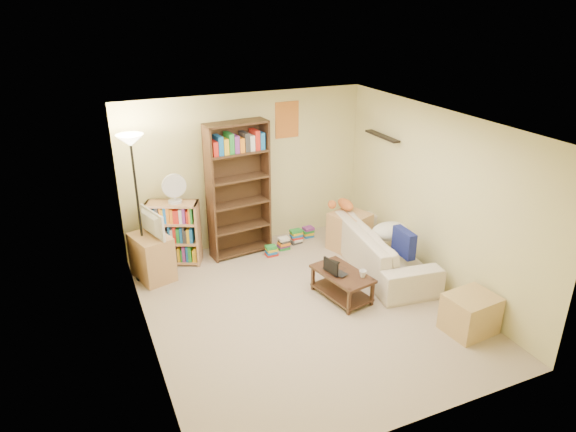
{
  "coord_description": "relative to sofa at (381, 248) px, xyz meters",
  "views": [
    {
      "loc": [
        -2.55,
        -5.26,
        3.83
      ],
      "look_at": [
        0.07,
        0.71,
        1.05
      ],
      "focal_mm": 32.0,
      "sensor_mm": 36.0,
      "label": 1
    }
  ],
  "objects": [
    {
      "name": "mug",
      "position": [
        -0.78,
        -0.75,
        0.11
      ],
      "size": [
        0.14,
        0.14,
        0.1
      ],
      "primitive_type": "imported",
      "rotation": [
        0.0,
        0.0,
        0.17
      ],
      "color": "silver",
      "rests_on": "coffee_table"
    },
    {
      "name": "coffee_table",
      "position": [
        -0.97,
        -0.54,
        -0.08
      ],
      "size": [
        0.64,
        0.95,
        0.39
      ],
      "rotation": [
        0.0,
        0.0,
        0.2
      ],
      "color": "#3F2918",
      "rests_on": "ground"
    },
    {
      "name": "desk_fan",
      "position": [
        -2.79,
        1.35,
        0.91
      ],
      "size": [
        0.36,
        0.2,
        0.46
      ],
      "color": "silver",
      "rests_on": "short_bookshelf"
    },
    {
      "name": "side_table",
      "position": [
        -0.13,
        0.72,
        -0.01
      ],
      "size": [
        0.7,
        0.7,
        0.63
      ],
      "primitive_type": "cube",
      "rotation": [
        0.0,
        0.0,
        0.33
      ],
      "color": "tan",
      "rests_on": "ground"
    },
    {
      "name": "sofa",
      "position": [
        0.0,
        0.0,
        0.0
      ],
      "size": [
        2.44,
        1.43,
        0.65
      ],
      "primitive_type": "imported",
      "rotation": [
        0.0,
        0.0,
        1.44
      ],
      "color": "beige",
      "rests_on": "ground"
    },
    {
      "name": "book_stacks",
      "position": [
        -0.96,
        1.21,
        -0.22
      ],
      "size": [
        1.04,
        0.54,
        0.24
      ],
      "color": "red",
      "rests_on": "ground"
    },
    {
      "name": "tv_stand",
      "position": [
        -3.25,
        1.06,
        0.01
      ],
      "size": [
        0.61,
        0.74,
        0.68
      ],
      "primitive_type": "cube",
      "rotation": [
        0.0,
        0.0,
        0.29
      ],
      "color": "tan",
      "rests_on": "ground"
    },
    {
      "name": "room",
      "position": [
        -1.55,
        -0.57,
        1.3
      ],
      "size": [
        4.5,
        4.54,
        2.52
      ],
      "color": "#BEAB8F",
      "rests_on": "ground"
    },
    {
      "name": "tall_bookshelf",
      "position": [
        -1.81,
        1.3,
        0.81
      ],
      "size": [
        0.99,
        0.42,
        2.15
      ],
      "rotation": [
        0.0,
        0.0,
        0.1
      ],
      "color": "#402618",
      "rests_on": "ground"
    },
    {
      "name": "floor_lamp",
      "position": [
        -3.35,
        1.11,
        1.4
      ],
      "size": [
        0.37,
        0.37,
        2.16
      ],
      "color": "black",
      "rests_on": "ground"
    },
    {
      "name": "cream_blanket",
      "position": [
        0.17,
        0.03,
        0.23
      ],
      "size": [
        0.6,
        0.43,
        0.26
      ],
      "primitive_type": "ellipsoid",
      "color": "white",
      "rests_on": "sofa"
    },
    {
      "name": "end_cabinet",
      "position": [
        0.1,
        -1.85,
        -0.08
      ],
      "size": [
        0.63,
        0.54,
        0.49
      ],
      "primitive_type": "cube",
      "rotation": [
        0.0,
        0.0,
        0.09
      ],
      "color": "tan",
      "rests_on": "ground"
    },
    {
      "name": "laptop_screen",
      "position": [
        -1.14,
        -0.51,
        0.18
      ],
      "size": [
        0.07,
        0.29,
        0.19
      ],
      "primitive_type": "cube",
      "rotation": [
        0.0,
        0.0,
        0.2
      ],
      "color": "white",
      "rests_on": "laptop"
    },
    {
      "name": "tv_remote",
      "position": [
        -0.93,
        -0.23,
        0.07
      ],
      "size": [
        0.12,
        0.16,
        0.02
      ],
      "primitive_type": "cube",
      "rotation": [
        0.0,
        0.0,
        0.5
      ],
      "color": "black",
      "rests_on": "coffee_table"
    },
    {
      "name": "tabby_cat",
      "position": [
        -0.18,
        0.88,
        0.41
      ],
      "size": [
        0.52,
        0.23,
        0.18
      ],
      "color": "orange",
      "rests_on": "sofa"
    },
    {
      "name": "laptop",
      "position": [
        -1.02,
        -0.49,
        0.08
      ],
      "size": [
        0.51,
        0.46,
        0.03
      ],
      "primitive_type": "imported",
      "rotation": [
        0.0,
        0.0,
        1.92
      ],
      "color": "black",
      "rests_on": "coffee_table"
    },
    {
      "name": "navy_pillow",
      "position": [
        0.05,
        -0.49,
        0.3
      ],
      "size": [
        0.14,
        0.43,
        0.38
      ],
      "primitive_type": "cube",
      "rotation": [
        0.0,
        0.0,
        1.54
      ],
      "color": "navy",
      "rests_on": "sofa"
    },
    {
      "name": "short_bookshelf",
      "position": [
        -2.84,
        1.4,
        0.18
      ],
      "size": [
        0.84,
        0.61,
        1.0
      ],
      "rotation": [
        0.0,
        0.0,
        -0.43
      ],
      "color": "tan",
      "rests_on": "ground"
    },
    {
      "name": "television",
      "position": [
        -3.25,
        1.06,
        0.55
      ],
      "size": [
        0.71,
        0.45,
        0.38
      ],
      "primitive_type": "imported",
      "rotation": [
        0.0,
        0.0,
        1.86
      ],
      "color": "black",
      "rests_on": "tv_stand"
    }
  ]
}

